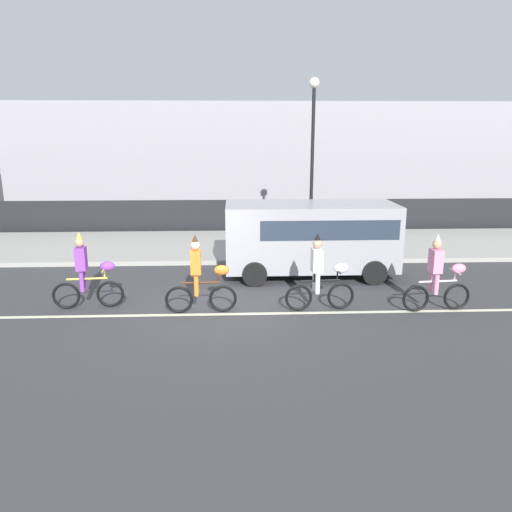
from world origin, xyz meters
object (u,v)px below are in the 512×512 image
object	(u,v)px
parade_cyclist_purple	(87,275)
parked_van_grey	(313,234)
parade_cyclist_zebra	(321,277)
parade_cyclist_pink	(439,278)
street_lamp_post	(313,139)
parade_cyclist_orange	(201,279)

from	to	relation	value
parade_cyclist_purple	parked_van_grey	bearing A→B (deg)	23.73
parade_cyclist_zebra	parked_van_grey	size ratio (longest dim) A/B	0.38
parade_cyclist_purple	parked_van_grey	distance (m)	6.49
parade_cyclist_zebra	parade_cyclist_pink	size ratio (longest dim) A/B	1.00
parade_cyclist_pink	street_lamp_post	xyz separation A→B (m)	(-2.14, 6.43, 3.15)
parade_cyclist_orange	parade_cyclist_zebra	world-z (taller)	same
parade_cyclist_orange	street_lamp_post	distance (m)	7.89
parade_cyclist_purple	parade_cyclist_pink	distance (m)	8.50
parade_cyclist_orange	parked_van_grey	distance (m)	4.39
parade_cyclist_pink	parade_cyclist_purple	bearing A→B (deg)	176.16
parade_cyclist_zebra	parade_cyclist_pink	distance (m)	2.82
parade_cyclist_orange	street_lamp_post	size ratio (longest dim) A/B	0.33
parade_cyclist_purple	parked_van_grey	size ratio (longest dim) A/B	0.38
parade_cyclist_purple	parade_cyclist_pink	bearing A→B (deg)	-3.84
parked_van_grey	street_lamp_post	distance (m)	4.26
parade_cyclist_purple	parade_cyclist_zebra	size ratio (longest dim) A/B	1.00
parade_cyclist_pink	parade_cyclist_zebra	bearing A→B (deg)	176.39
parade_cyclist_orange	street_lamp_post	bearing A→B (deg)	60.63
parade_cyclist_zebra	street_lamp_post	distance (m)	7.03
parade_cyclist_purple	street_lamp_post	xyz separation A→B (m)	(6.34, 5.87, 3.15)
parade_cyclist_purple	parade_cyclist_orange	bearing A→B (deg)	-8.91
parked_van_grey	street_lamp_post	bearing A→B (deg)	82.66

